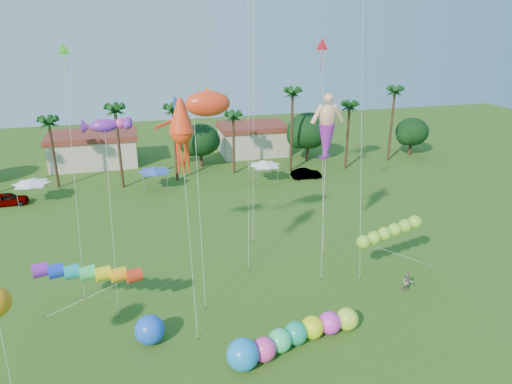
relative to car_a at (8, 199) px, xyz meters
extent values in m
cylinder|color=#3A2819|center=(4.80, 4.87, 3.51)|extent=(0.36, 0.36, 8.50)
cylinder|color=#3A2819|center=(12.80, 2.87, 4.26)|extent=(0.36, 0.36, 10.00)
cylinder|color=#3A2819|center=(19.80, 3.87, 4.01)|extent=(0.36, 0.36, 9.50)
cylinder|color=#3A2819|center=(27.80, 4.87, 3.26)|extent=(0.36, 0.36, 8.00)
cylinder|color=#3A2819|center=(35.80, 3.87, 4.76)|extent=(0.36, 0.36, 11.00)
cylinder|color=#3A2819|center=(43.80, 2.87, 3.76)|extent=(0.36, 0.36, 9.00)
cylinder|color=#3A2819|center=(51.80, 4.87, 4.51)|extent=(0.36, 0.36, 10.50)
sphere|color=#113814|center=(23.80, 8.87, 3.29)|extent=(5.46, 5.46, 5.46)
sphere|color=#113814|center=(39.80, 7.87, 3.91)|extent=(6.30, 6.30, 6.30)
sphere|color=#113814|center=(56.80, 6.87, 2.98)|extent=(5.04, 5.04, 5.04)
cube|color=beige|center=(8.80, 13.87, 1.26)|extent=(12.00, 7.00, 4.00)
cube|color=beige|center=(32.80, 13.87, 1.26)|extent=(10.00, 7.00, 4.00)
pyramid|color=white|center=(2.80, -0.13, 2.01)|extent=(3.00, 3.00, 0.60)
pyramid|color=blue|center=(16.80, 0.87, 2.01)|extent=(3.00, 3.00, 0.60)
pyramid|color=white|center=(30.80, -0.13, 2.01)|extent=(3.00, 3.00, 0.60)
imported|color=#4C4C54|center=(0.00, 0.00, 0.00)|extent=(4.37, 1.82, 1.48)
imported|color=#4C4C54|center=(36.74, 0.12, -0.07)|extent=(4.15, 1.68, 1.34)
imported|color=gray|center=(34.65, -27.82, 0.12)|extent=(1.01, 0.91, 1.72)
sphere|color=#FF43A1|center=(21.68, -32.30, 0.05)|extent=(1.58, 1.58, 1.58)
sphere|color=#34DF80|center=(22.90, -31.76, 0.05)|extent=(1.58, 1.58, 1.58)
sphere|color=#17A37F|center=(24.15, -31.31, 0.05)|extent=(1.58, 1.58, 1.58)
sphere|color=#DCF919|center=(25.44, -31.03, 0.05)|extent=(1.58, 1.58, 1.58)
sphere|color=#F038D8|center=(26.76, -30.88, 0.05)|extent=(1.58, 1.58, 1.58)
sphere|color=#BFFA37|center=(28.09, -30.79, 0.05)|extent=(1.58, 1.58, 1.58)
sphere|color=#1987E2|center=(20.24, -32.67, 0.27)|extent=(2.46, 2.46, 2.02)
sphere|color=blue|center=(14.83, -28.77, 0.25)|extent=(1.97, 1.97, 1.97)
cylinder|color=red|center=(12.30, -25.87, 2.79)|extent=(7.22, 1.63, 0.97)
cylinder|color=silver|center=(10.77, -25.01, 1.03)|extent=(6.65, 1.75, 3.55)
cylinder|color=brown|center=(7.46, -24.15, -0.66)|extent=(0.08, 0.08, 0.16)
ellipsoid|color=#89D62F|center=(31.98, -25.16, 2.71)|extent=(6.05, 3.61, 1.34)
cylinder|color=silver|center=(35.57, -25.06, 0.99)|extent=(7.20, 0.23, 3.47)
cylinder|color=brown|center=(39.17, -24.95, -0.66)|extent=(0.08, 0.08, 0.16)
cylinder|color=silver|center=(7.15, -31.74, 2.35)|extent=(0.12, 0.77, 6.19)
cylinder|color=silver|center=(29.46, -22.69, 5.04)|extent=(1.28, 3.37, 11.57)
cylinder|color=brown|center=(28.84, -24.37, -0.66)|extent=(0.08, 0.08, 0.16)
ellipsoid|color=#F53B1B|center=(20.34, -21.72, 13.73)|extent=(5.12, 2.17, 2.07)
cylinder|color=silver|center=(19.64, -23.87, 6.50)|extent=(1.44, 4.32, 14.48)
cylinder|color=brown|center=(18.93, -26.02, -0.66)|extent=(0.08, 0.08, 0.16)
cylinder|color=silver|center=(24.26, -18.06, 12.08)|extent=(1.77, 6.66, 25.64)
cylinder|color=brown|center=(23.40, -21.37, -0.66)|extent=(0.08, 0.08, 0.16)
cone|color=#FF3D14|center=(17.96, -25.95, 12.68)|extent=(2.14, 2.14, 4.61)
cylinder|color=silver|center=(17.93, -27.65, 5.97)|extent=(0.08, 3.42, 13.43)
cylinder|color=brown|center=(17.91, -29.35, -0.66)|extent=(0.08, 0.08, 0.16)
ellipsoid|color=purple|center=(12.99, -21.28, 12.44)|extent=(3.82, 2.79, 1.33)
cylinder|color=silver|center=(12.85, -23.36, 5.85)|extent=(0.30, 4.20, 13.19)
cylinder|color=brown|center=(12.72, -25.45, -0.66)|extent=(0.08, 0.08, 0.16)
cone|color=red|center=(31.12, -16.74, 17.32)|extent=(1.29, 0.35, 1.28)
cylinder|color=silver|center=(30.94, -18.50, 8.29)|extent=(0.39, 3.53, 18.07)
cylinder|color=brown|center=(30.76, -20.25, -0.66)|extent=(0.08, 0.08, 0.16)
cylinder|color=silver|center=(32.13, -23.00, 11.56)|extent=(0.50, 4.66, 24.61)
cylinder|color=brown|center=(31.89, -25.31, -0.66)|extent=(0.08, 0.08, 0.16)
cone|color=#43D933|center=(10.60, -17.88, 17.36)|extent=(1.12, 0.45, 1.09)
cylinder|color=silver|center=(10.35, -20.10, 8.31)|extent=(0.52, 4.46, 18.10)
cylinder|color=brown|center=(10.11, -22.31, -0.66)|extent=(0.08, 0.08, 0.16)
cylinder|color=silver|center=(25.80, -13.82, 11.69)|extent=(1.43, 4.90, 24.86)
cylinder|color=brown|center=(25.10, -16.26, -0.66)|extent=(0.08, 0.08, 0.16)
camera|label=1|loc=(15.29, -54.65, 19.46)|focal=32.00mm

